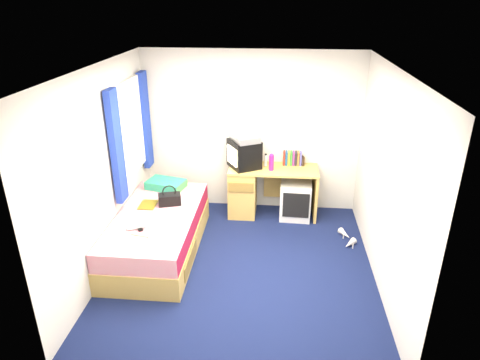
# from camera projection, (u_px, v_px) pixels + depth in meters

# --- Properties ---
(ground) EXTENTS (3.40, 3.40, 0.00)m
(ground) POSITION_uv_depth(u_px,v_px,m) (241.00, 267.00, 5.27)
(ground) COLOR #0C1438
(ground) RESTS_ON ground
(room_shell) EXTENTS (3.40, 3.40, 3.40)m
(room_shell) POSITION_uv_depth(u_px,v_px,m) (241.00, 156.00, 4.69)
(room_shell) COLOR white
(room_shell) RESTS_ON ground
(bed) EXTENTS (1.01, 2.00, 0.54)m
(bed) POSITION_uv_depth(u_px,v_px,m) (158.00, 232.00, 5.50)
(bed) COLOR tan
(bed) RESTS_ON ground
(pillow) EXTENTS (0.58, 0.45, 0.11)m
(pillow) POSITION_uv_depth(u_px,v_px,m) (166.00, 184.00, 6.09)
(pillow) COLOR teal
(pillow) RESTS_ON bed
(desk) EXTENTS (1.30, 0.55, 0.75)m
(desk) POSITION_uv_depth(u_px,v_px,m) (254.00, 188.00, 6.41)
(desk) COLOR tan
(desk) RESTS_ON ground
(storage_cube) EXTENTS (0.46, 0.46, 0.55)m
(storage_cube) POSITION_uv_depth(u_px,v_px,m) (295.00, 200.00, 6.35)
(storage_cube) COLOR silver
(storage_cube) RESTS_ON ground
(crt_tv) EXTENTS (0.54, 0.55, 0.41)m
(crt_tv) POSITION_uv_depth(u_px,v_px,m) (244.00, 154.00, 6.21)
(crt_tv) COLOR black
(crt_tv) RESTS_ON desk
(vcr) EXTENTS (0.50, 0.55, 0.09)m
(vcr) POSITION_uv_depth(u_px,v_px,m) (244.00, 137.00, 6.11)
(vcr) COLOR #B0B0B3
(vcr) RESTS_ON crt_tv
(book_row) EXTENTS (0.27, 0.13, 0.20)m
(book_row) POSITION_uv_depth(u_px,v_px,m) (292.00, 158.00, 6.34)
(book_row) COLOR maroon
(book_row) RESTS_ON desk
(picture_frame) EXTENTS (0.06, 0.12, 0.14)m
(picture_frame) POSITION_uv_depth(u_px,v_px,m) (303.00, 160.00, 6.34)
(picture_frame) COLOR #322310
(picture_frame) RESTS_ON desk
(pink_water_bottle) EXTENTS (0.09, 0.09, 0.22)m
(pink_water_bottle) POSITION_uv_depth(u_px,v_px,m) (271.00, 163.00, 6.13)
(pink_water_bottle) COLOR #C61C73
(pink_water_bottle) RESTS_ON desk
(aerosol_can) EXTENTS (0.06, 0.06, 0.17)m
(aerosol_can) POSITION_uv_depth(u_px,v_px,m) (266.00, 160.00, 6.30)
(aerosol_can) COLOR silver
(aerosol_can) RESTS_ON desk
(handbag) EXTENTS (0.32, 0.24, 0.27)m
(handbag) POSITION_uv_depth(u_px,v_px,m) (170.00, 199.00, 5.61)
(handbag) COLOR black
(handbag) RESTS_ON bed
(towel) EXTENTS (0.36, 0.32, 0.11)m
(towel) POSITION_uv_depth(u_px,v_px,m) (166.00, 222.00, 5.10)
(towel) COLOR white
(towel) RESTS_ON bed
(magazine) EXTENTS (0.21, 0.28, 0.01)m
(magazine) POSITION_uv_depth(u_px,v_px,m) (148.00, 205.00, 5.61)
(magazine) COLOR gold
(magazine) RESTS_ON bed
(water_bottle) EXTENTS (0.21, 0.15, 0.07)m
(water_bottle) POSITION_uv_depth(u_px,v_px,m) (136.00, 226.00, 5.04)
(water_bottle) COLOR silver
(water_bottle) RESTS_ON bed
(colour_swatch_fan) EXTENTS (0.23, 0.11, 0.01)m
(colour_swatch_fan) POSITION_uv_depth(u_px,v_px,m) (141.00, 235.00, 4.92)
(colour_swatch_fan) COLOR orange
(colour_swatch_fan) RESTS_ON bed
(remote_control) EXTENTS (0.13, 0.16, 0.02)m
(remote_control) POSITION_uv_depth(u_px,v_px,m) (139.00, 228.00, 5.06)
(remote_control) COLOR black
(remote_control) RESTS_ON bed
(window_assembly) EXTENTS (0.11, 1.42, 1.40)m
(window_assembly) POSITION_uv_depth(u_px,v_px,m) (131.00, 131.00, 5.66)
(window_assembly) COLOR silver
(window_assembly) RESTS_ON room_shell
(white_heels) EXTENTS (0.22, 0.48, 0.09)m
(white_heels) POSITION_uv_depth(u_px,v_px,m) (347.00, 239.00, 5.79)
(white_heels) COLOR beige
(white_heels) RESTS_ON ground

